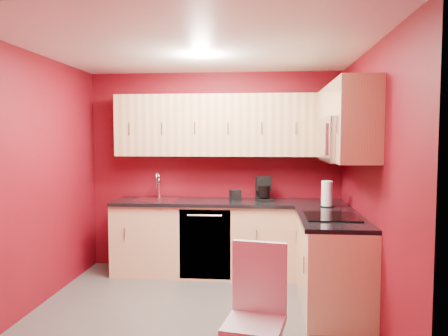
% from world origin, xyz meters
% --- Properties ---
extents(floor, '(3.20, 3.20, 0.00)m').
position_xyz_m(floor, '(0.00, 0.00, 0.00)').
color(floor, '#4B4846').
rests_on(floor, ground).
extents(ceiling, '(3.20, 3.20, 0.00)m').
position_xyz_m(ceiling, '(0.00, 0.00, 2.50)').
color(ceiling, white).
rests_on(ceiling, wall_back).
extents(wall_back, '(3.20, 0.00, 3.20)m').
position_xyz_m(wall_back, '(0.00, 1.50, 1.25)').
color(wall_back, maroon).
rests_on(wall_back, floor).
extents(wall_front, '(3.20, 0.00, 3.20)m').
position_xyz_m(wall_front, '(0.00, -1.50, 1.25)').
color(wall_front, maroon).
rests_on(wall_front, floor).
extents(wall_left, '(0.00, 3.00, 3.00)m').
position_xyz_m(wall_left, '(-1.60, 0.00, 1.25)').
color(wall_left, maroon).
rests_on(wall_left, floor).
extents(wall_right, '(0.00, 3.00, 3.00)m').
position_xyz_m(wall_right, '(1.60, 0.00, 1.25)').
color(wall_right, maroon).
rests_on(wall_right, floor).
extents(base_cabinets_back, '(2.80, 0.60, 0.87)m').
position_xyz_m(base_cabinets_back, '(0.20, 1.20, 0.43)').
color(base_cabinets_back, '#E8B985').
rests_on(base_cabinets_back, floor).
extents(base_cabinets_right, '(0.60, 1.30, 0.87)m').
position_xyz_m(base_cabinets_right, '(1.30, 0.25, 0.43)').
color(base_cabinets_right, '#E8B985').
rests_on(base_cabinets_right, floor).
extents(countertop_back, '(2.80, 0.63, 0.04)m').
position_xyz_m(countertop_back, '(0.20, 1.19, 0.89)').
color(countertop_back, black).
rests_on(countertop_back, base_cabinets_back).
extents(countertop_right, '(0.63, 1.27, 0.04)m').
position_xyz_m(countertop_right, '(1.29, 0.23, 0.89)').
color(countertop_right, black).
rests_on(countertop_right, base_cabinets_right).
extents(upper_cabinets_back, '(2.80, 0.35, 0.75)m').
position_xyz_m(upper_cabinets_back, '(0.20, 1.32, 1.83)').
color(upper_cabinets_back, '#D8B27A').
rests_on(upper_cabinets_back, wall_back).
extents(upper_cabinets_right, '(0.35, 1.55, 0.75)m').
position_xyz_m(upper_cabinets_right, '(1.42, 0.44, 1.89)').
color(upper_cabinets_right, '#D8B27A').
rests_on(upper_cabinets_right, wall_right).
extents(microwave, '(0.42, 0.76, 0.42)m').
position_xyz_m(microwave, '(1.39, 0.20, 1.66)').
color(microwave, silver).
rests_on(microwave, upper_cabinets_right).
extents(cooktop, '(0.50, 0.55, 0.01)m').
position_xyz_m(cooktop, '(1.28, 0.20, 0.92)').
color(cooktop, black).
rests_on(cooktop, countertop_right).
extents(sink, '(0.52, 0.42, 0.35)m').
position_xyz_m(sink, '(-0.70, 1.20, 0.94)').
color(sink, silver).
rests_on(sink, countertop_back).
extents(dishwasher_front, '(0.60, 0.02, 0.82)m').
position_xyz_m(dishwasher_front, '(-0.05, 0.91, 0.43)').
color(dishwasher_front, black).
rests_on(dishwasher_front, base_cabinets_back).
extents(downlight, '(0.20, 0.20, 0.01)m').
position_xyz_m(downlight, '(0.00, 0.30, 2.48)').
color(downlight, white).
rests_on(downlight, ceiling).
extents(coffee_maker, '(0.24, 0.28, 0.29)m').
position_xyz_m(coffee_maker, '(0.64, 1.22, 1.06)').
color(coffee_maker, black).
rests_on(coffee_maker, countertop_back).
extents(napkin_holder, '(0.15, 0.15, 0.13)m').
position_xyz_m(napkin_holder, '(0.28, 1.26, 0.97)').
color(napkin_holder, black).
rests_on(napkin_holder, countertop_back).
extents(paper_towel, '(0.17, 0.17, 0.29)m').
position_xyz_m(paper_towel, '(1.33, 0.85, 1.05)').
color(paper_towel, silver).
rests_on(paper_towel, countertop_right).
extents(dining_chair, '(0.45, 0.47, 0.95)m').
position_xyz_m(dining_chair, '(0.57, -1.20, 0.48)').
color(dining_chair, silver).
rests_on(dining_chair, floor).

